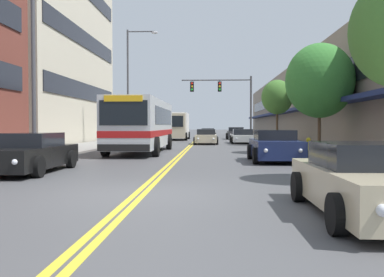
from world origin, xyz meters
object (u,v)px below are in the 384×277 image
(city_bus, at_px, (142,123))
(car_navy_parked_right_end, at_px, (275,147))
(car_silver_parked_left_mid, at_px, (143,136))
(car_champagne_moving_lead, at_px, (206,137))
(street_tree_right_far, at_px, (277,97))
(car_beige_parked_right_foreground, at_px, (367,181))
(car_dark_grey_parked_right_far, at_px, (236,134))
(street_lamp_left_near, at_px, (39,44))
(street_lamp_left_far, at_px, (132,77))
(street_tree_right_mid, at_px, (320,81))
(traffic_signal_mast, at_px, (226,95))
(car_white_parked_right_mid, at_px, (243,137))
(car_black_parked_left_near, at_px, (30,154))
(fire_hydrant, at_px, (308,147))
(car_charcoal_moving_second, at_px, (208,133))
(box_truck, at_px, (176,125))

(city_bus, height_order, car_navy_parked_right_end, city_bus)
(car_silver_parked_left_mid, relative_size, car_champagne_moving_lead, 0.99)
(street_tree_right_far, bearing_deg, car_beige_parked_right_foreground, -95.28)
(car_dark_grey_parked_right_far, bearing_deg, street_lamp_left_near, -106.27)
(car_dark_grey_parked_right_far, relative_size, street_lamp_left_near, 0.52)
(city_bus, distance_m, street_lamp_left_far, 11.40)
(street_tree_right_mid, bearing_deg, traffic_signal_mast, 106.50)
(city_bus, bearing_deg, car_white_parked_right_mid, 62.37)
(street_tree_right_far, bearing_deg, car_navy_parked_right_end, -98.92)
(car_dark_grey_parked_right_far, height_order, car_champagne_moving_lead, car_dark_grey_parked_right_far)
(car_black_parked_left_near, bearing_deg, fire_hydrant, 27.62)
(car_charcoal_moving_second, height_order, traffic_signal_mast, traffic_signal_mast)
(car_black_parked_left_near, relative_size, car_dark_grey_parked_right_far, 1.16)
(city_bus, distance_m, street_tree_right_mid, 10.24)
(car_navy_parked_right_end, relative_size, traffic_signal_mast, 0.66)
(car_beige_parked_right_foreground, distance_m, street_lamp_left_far, 29.58)
(car_black_parked_left_near, distance_m, car_white_parked_right_mid, 25.21)
(street_lamp_left_far, height_order, fire_hydrant, street_lamp_left_far)
(car_dark_grey_parked_right_far, bearing_deg, traffic_signal_mast, -98.46)
(car_silver_parked_left_mid, relative_size, fire_hydrant, 5.37)
(car_champagne_moving_lead, bearing_deg, car_dark_grey_parked_right_far, 75.95)
(car_silver_parked_left_mid, bearing_deg, car_dark_grey_parked_right_far, 52.19)
(street_lamp_left_near, bearing_deg, traffic_signal_mast, 70.64)
(box_truck, bearing_deg, car_beige_parked_right_foreground, -80.39)
(car_black_parked_left_near, relative_size, box_truck, 0.67)
(car_beige_parked_right_foreground, xyz_separation_m, car_white_parked_right_mid, (0.05, 30.11, -0.02))
(car_black_parked_left_near, height_order, car_silver_parked_left_mid, car_black_parked_left_near)
(city_bus, xyz_separation_m, car_charcoal_moving_second, (3.53, 30.98, -1.12))
(car_black_parked_left_near, relative_size, car_charcoal_moving_second, 1.03)
(car_charcoal_moving_second, relative_size, fire_hydrant, 5.35)
(city_bus, bearing_deg, car_champagne_moving_lead, 72.45)
(car_silver_parked_left_mid, bearing_deg, car_navy_parked_right_end, -65.17)
(car_charcoal_moving_second, bearing_deg, car_beige_parked_right_foreground, -86.25)
(box_truck, bearing_deg, fire_hydrant, -73.05)
(fire_hydrant, bearing_deg, city_bus, 147.25)
(city_bus, height_order, car_white_parked_right_mid, city_bus)
(box_truck, relative_size, fire_hydrant, 8.17)
(car_black_parked_left_near, bearing_deg, street_lamp_left_near, 105.74)
(street_lamp_left_far, bearing_deg, car_black_parked_left_near, -88.41)
(car_black_parked_left_near, xyz_separation_m, car_white_parked_right_mid, (8.73, 23.65, -0.04))
(box_truck, distance_m, street_lamp_left_far, 12.24)
(car_champagne_moving_lead, bearing_deg, car_black_parked_left_near, -104.14)
(car_white_parked_right_mid, distance_m, car_navy_parked_right_end, 19.08)
(street_tree_right_mid, bearing_deg, car_beige_parked_right_foreground, -101.23)
(city_bus, height_order, car_beige_parked_right_foreground, city_bus)
(city_bus, distance_m, car_navy_parked_right_end, 9.22)
(car_silver_parked_left_mid, distance_m, fire_hydrant, 20.87)
(car_black_parked_left_near, distance_m, box_truck, 32.54)
(traffic_signal_mast, bearing_deg, street_tree_right_far, -57.17)
(car_white_parked_right_mid, distance_m, traffic_signal_mast, 4.36)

